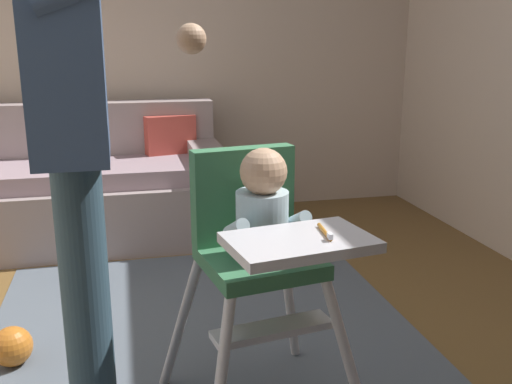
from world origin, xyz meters
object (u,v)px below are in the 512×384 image
object	(u,v)px
high_chair	(260,234)
adult_standing	(76,136)
toy_ball	(12,346)
couch	(95,187)

from	to	relation	value
high_chair	adult_standing	size ratio (longest dim) A/B	0.54
high_chair	adult_standing	xyz separation A→B (m)	(-0.55, -0.01, 0.35)
high_chair	toy_ball	bearing A→B (deg)	-128.31
high_chair	adult_standing	distance (m)	0.65
couch	high_chair	distance (m)	2.16
high_chair	toy_ball	distance (m)	1.18
adult_standing	toy_ball	size ratio (longest dim) A/B	10.94
couch	toy_ball	distance (m)	1.59
high_chair	toy_ball	size ratio (longest dim) A/B	5.92
toy_ball	couch	bearing A→B (deg)	79.65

